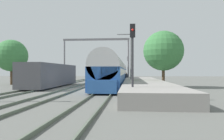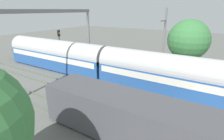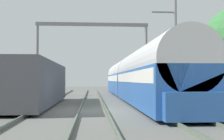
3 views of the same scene
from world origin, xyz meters
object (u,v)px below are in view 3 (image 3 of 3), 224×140
Objects in this scene: passenger_train at (133,77)px; railway_signal_far at (137,68)px; freight_car at (35,84)px; person_crossing at (148,87)px; catenary_gantry at (92,44)px.

railway_signal_far reaches higher than passenger_train.
passenger_train reaches higher than freight_car.
freight_car is at bearing -119.54° from railway_signal_far.
railway_signal_far reaches higher than person_crossing.
person_crossing is at bearing -25.11° from catenary_gantry.
freight_car is at bearing -161.22° from person_crossing.
railway_signal_far is at bearing 60.46° from freight_car.
passenger_train is 9.66m from railway_signal_far.
person_crossing is at bearing -91.47° from railway_signal_far.
railway_signal_far is (1.92, 9.39, 1.24)m from passenger_train.
catenary_gantry is (-5.53, 2.59, 4.56)m from person_crossing.
railway_signal_far is at bearing 78.46° from passenger_train.
freight_car is at bearing -108.53° from catenary_gantry.
catenary_gantry reaches higher than freight_car.
person_crossing is (9.34, 8.79, -0.44)m from freight_car.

